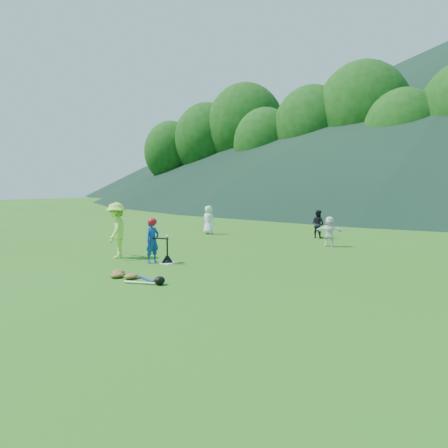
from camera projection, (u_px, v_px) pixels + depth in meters
name	position (u px, v px, depth m)	size (l,w,h in m)	color
ground	(167.00, 263.00, 11.92)	(120.00, 120.00, 0.00)	#2B5E15
home_plate	(167.00, 263.00, 11.92)	(0.45, 0.45, 0.02)	silver
baseball	(167.00, 236.00, 11.86)	(0.08, 0.08, 0.08)	white
batter_child	(152.00, 241.00, 11.90)	(0.44, 0.29, 1.21)	navy
adult_coach	(117.00, 230.00, 12.70)	(1.05, 0.60, 1.62)	#BCF848
fielder_a	(209.00, 220.00, 19.01)	(0.61, 0.40, 1.24)	white
fielder_b	(318.00, 224.00, 17.59)	(0.55, 0.43, 1.14)	black
fielder_d	(330.00, 231.00, 15.11)	(0.98, 0.31, 1.06)	white
batting_tee	(167.00, 258.00, 11.91)	(0.30, 0.30, 0.68)	black
batter_gear	(153.00, 223.00, 11.84)	(0.73, 0.26, 0.57)	red
equipment_pile	(131.00, 276.00, 9.86)	(1.80, 0.66, 0.19)	olive
outfield_fence	(428.00, 204.00, 33.75)	(70.07, 0.08, 1.33)	gray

